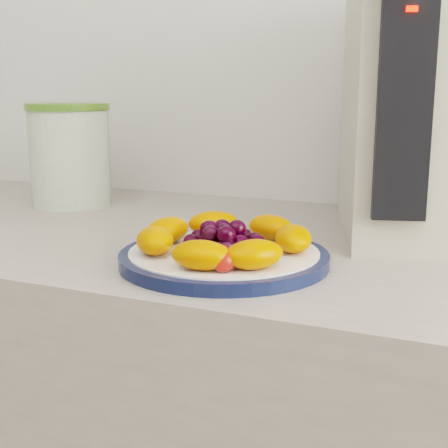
% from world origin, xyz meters
% --- Properties ---
extents(plate_rim, '(0.25, 0.25, 0.01)m').
position_xyz_m(plate_rim, '(0.05, 1.05, 0.91)').
color(plate_rim, '#0F193C').
rests_on(plate_rim, counter).
extents(plate_face, '(0.23, 0.23, 0.02)m').
position_xyz_m(plate_face, '(0.05, 1.05, 0.91)').
color(plate_face, white).
rests_on(plate_face, counter).
extents(canister, '(0.18, 0.18, 0.17)m').
position_xyz_m(canister, '(-0.36, 1.30, 0.99)').
color(canister, '#375D12').
rests_on(canister, counter).
extents(canister_lid, '(0.19, 0.19, 0.01)m').
position_xyz_m(canister_lid, '(-0.36, 1.30, 1.08)').
color(canister_lid, '#4D7525').
rests_on(canister_lid, canister).
extents(appliance_body, '(0.29, 0.34, 0.37)m').
position_xyz_m(appliance_body, '(0.24, 1.31, 1.08)').
color(appliance_body, '#ACA894').
rests_on(appliance_body, counter).
extents(appliance_panel, '(0.07, 0.04, 0.27)m').
position_xyz_m(appliance_panel, '(0.23, 1.15, 1.09)').
color(appliance_panel, black).
rests_on(appliance_panel, appliance_body).
extents(appliance_led, '(0.01, 0.01, 0.01)m').
position_xyz_m(appliance_led, '(0.24, 1.14, 1.20)').
color(appliance_led, '#FF0C05').
rests_on(appliance_led, appliance_panel).
extents(fruit_plate, '(0.22, 0.22, 0.04)m').
position_xyz_m(fruit_plate, '(0.05, 1.05, 0.93)').
color(fruit_plate, '#D85600').
rests_on(fruit_plate, plate_face).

